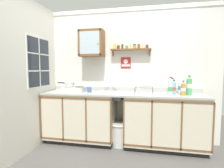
# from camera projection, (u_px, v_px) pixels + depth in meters

# --- Properties ---
(floor) EXTENTS (5.84, 5.84, 0.00)m
(floor) POSITION_uv_depth(u_px,v_px,m) (118.00, 153.00, 2.84)
(floor) COLOR #565451
(floor) RESTS_ON ground
(back_wall) EXTENTS (3.44, 0.07, 2.49)m
(back_wall) POSITION_uv_depth(u_px,v_px,m) (124.00, 74.00, 3.38)
(back_wall) COLOR silver
(back_wall) RESTS_ON ground
(side_wall_left) EXTENTS (0.05, 3.43, 2.49)m
(side_wall_left) POSITION_uv_depth(u_px,v_px,m) (24.00, 76.00, 2.75)
(side_wall_left) COLOR silver
(side_wall_left) RESTS_ON ground
(lower_cabinet_run) EXTENTS (1.29, 0.59, 0.90)m
(lower_cabinet_run) POSITION_uv_depth(u_px,v_px,m) (81.00, 117.00, 3.29)
(lower_cabinet_run) COLOR black
(lower_cabinet_run) RESTS_ON ground
(lower_cabinet_run_right) EXTENTS (1.34, 0.59, 0.90)m
(lower_cabinet_run_right) POSITION_uv_depth(u_px,v_px,m) (165.00, 122.00, 3.00)
(lower_cabinet_run_right) COLOR black
(lower_cabinet_run_right) RESTS_ON ground
(countertop) EXTENTS (2.80, 0.61, 0.03)m
(countertop) POSITION_uv_depth(u_px,v_px,m) (121.00, 94.00, 3.10)
(countertop) COLOR #B2B2AD
(countertop) RESTS_ON lower_cabinet_run
(backsplash) EXTENTS (2.80, 0.02, 0.08)m
(backsplash) POSITION_uv_depth(u_px,v_px,m) (124.00, 89.00, 3.37)
(backsplash) COLOR #B2B2AD
(backsplash) RESTS_ON countertop
(sink) EXTENTS (0.51, 0.41, 0.47)m
(sink) POSITION_uv_depth(u_px,v_px,m) (110.00, 92.00, 3.18)
(sink) COLOR silver
(sink) RESTS_ON countertop
(hot_plate_stove) EXTENTS (0.41, 0.27, 0.09)m
(hot_plate_stove) POSITION_uv_depth(u_px,v_px,m) (74.00, 89.00, 3.27)
(hot_plate_stove) COLOR silver
(hot_plate_stove) RESTS_ON countertop
(saucepan) EXTENTS (0.37, 0.18, 0.08)m
(saucepan) POSITION_uv_depth(u_px,v_px,m) (69.00, 84.00, 3.30)
(saucepan) COLOR silver
(saucepan) RESTS_ON hot_plate_stove
(bottle_juice_amber_0) EXTENTS (0.07, 0.07, 0.24)m
(bottle_juice_amber_0) POSITION_uv_depth(u_px,v_px,m) (183.00, 89.00, 2.82)
(bottle_juice_amber_0) COLOR gold
(bottle_juice_amber_0) RESTS_ON countertop
(bottle_opaque_white_1) EXTENTS (0.08, 0.08, 0.26)m
(bottle_opaque_white_1) POSITION_uv_depth(u_px,v_px,m) (180.00, 87.00, 3.00)
(bottle_opaque_white_1) COLOR white
(bottle_opaque_white_1) RESTS_ON countertop
(bottle_water_blue_2) EXTENTS (0.07, 0.07, 0.25)m
(bottle_water_blue_2) POSITION_uv_depth(u_px,v_px,m) (174.00, 88.00, 2.92)
(bottle_water_blue_2) COLOR #8CB7E0
(bottle_water_blue_2) RESTS_ON countertop
(bottle_water_clear_3) EXTENTS (0.08, 0.08, 0.30)m
(bottle_water_clear_3) POSITION_uv_depth(u_px,v_px,m) (171.00, 87.00, 2.82)
(bottle_water_clear_3) COLOR silver
(bottle_water_clear_3) RESTS_ON countertop
(bottle_detergent_teal_4) EXTENTS (0.09, 0.09, 0.27)m
(bottle_detergent_teal_4) POSITION_uv_depth(u_px,v_px,m) (172.00, 86.00, 3.04)
(bottle_detergent_teal_4) COLOR teal
(bottle_detergent_teal_4) RESTS_ON countertop
(bottle_soda_green_5) EXTENTS (0.09, 0.09, 0.32)m
(bottle_soda_green_5) POSITION_uv_depth(u_px,v_px,m) (189.00, 86.00, 2.84)
(bottle_soda_green_5) COLOR #4CB266
(bottle_soda_green_5) RESTS_ON countertop
(dish_rack) EXTENTS (0.32, 0.23, 0.17)m
(dish_rack) POSITION_uv_depth(u_px,v_px,m) (143.00, 92.00, 3.02)
(dish_rack) COLOR #B2B2B7
(dish_rack) RESTS_ON countertop
(mug) EXTENTS (0.09, 0.11, 0.09)m
(mug) POSITION_uv_depth(u_px,v_px,m) (89.00, 90.00, 3.22)
(mug) COLOR #3F6699
(mug) RESTS_ON countertop
(wall_cabinet) EXTENTS (0.45, 0.30, 0.49)m
(wall_cabinet) POSITION_uv_depth(u_px,v_px,m) (92.00, 43.00, 3.29)
(wall_cabinet) COLOR brown
(spice_shelf) EXTENTS (0.74, 0.14, 0.22)m
(spice_shelf) POSITION_uv_depth(u_px,v_px,m) (131.00, 48.00, 3.22)
(spice_shelf) COLOR brown
(warning_sign) EXTENTS (0.19, 0.01, 0.21)m
(warning_sign) POSITION_uv_depth(u_px,v_px,m) (126.00, 63.00, 3.33)
(warning_sign) COLOR #B2261E
(window) EXTENTS (0.03, 0.64, 0.87)m
(window) POSITION_uv_depth(u_px,v_px,m) (39.00, 62.00, 3.07)
(window) COLOR #262D38
(trash_bin) EXTENTS (0.29, 0.29, 0.40)m
(trash_bin) POSITION_uv_depth(u_px,v_px,m) (119.00, 134.00, 3.11)
(trash_bin) COLOR silver
(trash_bin) RESTS_ON ground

